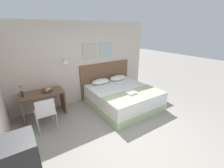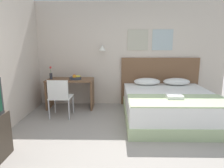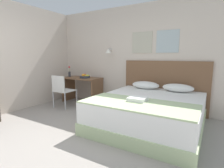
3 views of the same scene
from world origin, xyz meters
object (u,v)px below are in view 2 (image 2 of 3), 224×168
(headboard, at_px, (159,81))
(pillow_right, at_px, (177,82))
(pillow_left, at_px, (147,82))
(flower_vase, at_px, (51,75))
(throw_blanket, at_px, (179,100))
(bed, at_px, (169,106))
(fruit_bowl, at_px, (75,78))
(desk_chair, at_px, (60,95))
(desk, at_px, (71,88))
(folded_towel_near_foot, at_px, (174,96))

(headboard, relative_size, pillow_right, 3.05)
(pillow_left, relative_size, flower_vase, 2.08)
(pillow_left, relative_size, pillow_right, 1.00)
(pillow_right, relative_size, throw_blanket, 0.36)
(bed, relative_size, fruit_bowl, 7.19)
(headboard, distance_m, desk_chair, 2.59)
(desk, relative_size, fruit_bowl, 3.90)
(fruit_bowl, bearing_deg, pillow_left, 3.09)
(folded_towel_near_foot, relative_size, desk, 0.26)
(pillow_left, bearing_deg, desk_chair, -158.49)
(pillow_left, bearing_deg, folded_towel_near_foot, -75.95)
(bed, height_order, pillow_left, pillow_left)
(bed, height_order, throw_blanket, throw_blanket)
(pillow_right, bearing_deg, headboard, 144.71)
(desk_chair, bearing_deg, bed, -0.54)
(headboard, distance_m, folded_towel_near_foot, 1.53)
(throw_blanket, distance_m, desk_chair, 2.45)
(folded_towel_near_foot, bearing_deg, flower_vase, 156.42)
(folded_towel_near_foot, distance_m, desk_chair, 2.37)
(bed, bearing_deg, fruit_bowl, 161.70)
(throw_blanket, bearing_deg, fruit_bowl, 148.56)
(headboard, distance_m, throw_blanket, 1.68)
(folded_towel_near_foot, bearing_deg, pillow_right, 71.54)
(pillow_left, xyz_separation_m, desk_chair, (-2.00, -0.79, -0.16))
(bed, height_order, desk_chair, desk_chair)
(pillow_right, distance_m, fruit_bowl, 2.53)
(fruit_bowl, bearing_deg, pillow_right, 2.18)
(headboard, xyz_separation_m, pillow_left, (-0.37, -0.26, 0.05))
(bed, bearing_deg, flower_vase, 165.34)
(folded_towel_near_foot, bearing_deg, desk, 151.73)
(folded_towel_near_foot, relative_size, flower_vase, 0.93)
(desk_chair, bearing_deg, flower_vase, 119.22)
(headboard, xyz_separation_m, desk, (-2.29, -0.33, -0.11))
(throw_blanket, bearing_deg, desk, 149.50)
(desk, bearing_deg, throw_blanket, -30.50)
(bed, xyz_separation_m, throw_blanket, (-0.00, -0.61, 0.31))
(folded_towel_near_foot, height_order, desk_chair, desk_chair)
(headboard, bearing_deg, desk_chair, -156.09)
(desk_chair, bearing_deg, pillow_left, 21.51)
(pillow_left, height_order, flower_vase, flower_vase)
(pillow_right, relative_size, folded_towel_near_foot, 2.24)
(desk, bearing_deg, headboard, 8.11)
(headboard, bearing_deg, pillow_left, -144.71)
(pillow_right, bearing_deg, desk, -178.62)
(fruit_bowl, bearing_deg, headboard, 9.44)
(pillow_right, xyz_separation_m, flower_vase, (-3.13, -0.09, 0.19))
(bed, relative_size, pillow_right, 3.15)
(fruit_bowl, bearing_deg, throw_blanket, -31.44)
(pillow_left, bearing_deg, flower_vase, -177.89)
(flower_vase, bearing_deg, desk_chair, -60.78)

